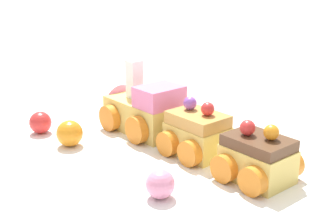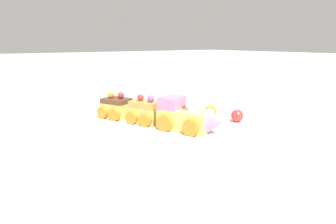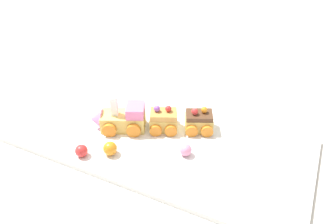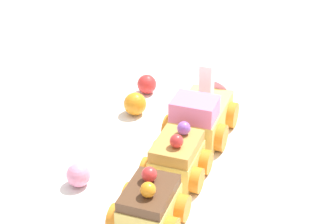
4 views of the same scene
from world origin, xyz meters
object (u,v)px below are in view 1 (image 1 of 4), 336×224
(cake_train_locomotive, at_px, (140,110))
(gumball_orange, at_px, (70,133))
(cake_car_caramel, at_px, (198,134))
(gumball_pink, at_px, (160,184))
(gumball_red, at_px, (40,122))
(cake_car_chocolate, at_px, (258,159))

(cake_train_locomotive, relative_size, gumball_orange, 4.56)
(cake_train_locomotive, bearing_deg, cake_car_caramel, -179.96)
(gumball_orange, bearing_deg, cake_train_locomotive, -70.46)
(cake_train_locomotive, height_order, gumball_pink, cake_train_locomotive)
(cake_car_caramel, xyz_separation_m, gumball_orange, (0.06, 0.14, -0.01))
(cake_train_locomotive, relative_size, gumball_pink, 5.15)
(cake_train_locomotive, xyz_separation_m, gumball_red, (0.02, 0.12, -0.01))
(cake_train_locomotive, bearing_deg, gumball_pink, 148.29)
(cake_car_chocolate, xyz_separation_m, gumball_orange, (0.14, 0.17, -0.01))
(gumball_orange, bearing_deg, gumball_red, 30.96)
(cake_car_chocolate, bearing_deg, cake_train_locomotive, -0.01)
(cake_car_caramel, height_order, cake_car_chocolate, cake_car_caramel)
(gumball_pink, bearing_deg, cake_car_caramel, -37.65)
(cake_car_chocolate, relative_size, gumball_pink, 3.25)
(gumball_pink, distance_m, gumball_red, 0.23)
(gumball_pink, height_order, gumball_red, same)
(gumball_pink, relative_size, gumball_red, 0.99)
(cake_car_chocolate, distance_m, gumball_red, 0.28)
(cake_car_caramel, xyz_separation_m, gumball_red, (0.12, 0.17, -0.01))
(cake_car_chocolate, xyz_separation_m, gumball_pink, (-0.01, 0.10, -0.01))
(cake_car_chocolate, bearing_deg, gumball_pink, 70.64)
(cake_train_locomotive, distance_m, cake_car_caramel, 0.11)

